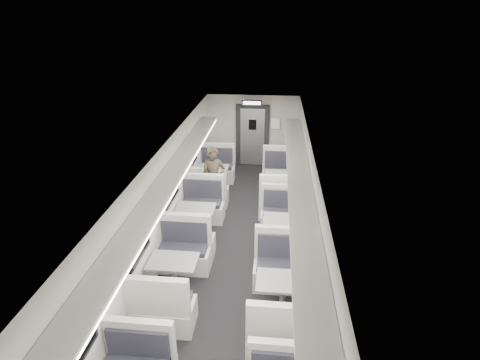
% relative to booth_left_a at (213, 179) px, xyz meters
% --- Properties ---
extents(room, '(3.24, 12.24, 2.64)m').
position_rel_booth_left_a_xyz_m(room, '(1.00, -3.73, 0.81)').
color(room, black).
rests_on(room, ground).
extents(booth_left_a, '(1.07, 2.18, 1.17)m').
position_rel_booth_left_a_xyz_m(booth_left_a, '(0.00, 0.00, 0.00)').
color(booth_left_a, '#B2B1A8').
rests_on(booth_left_a, room).
extents(booth_left_b, '(1.08, 2.20, 1.17)m').
position_rel_booth_left_a_xyz_m(booth_left_b, '(0.00, -2.43, 0.00)').
color(booth_left_b, '#B2B1A8').
rests_on(booth_left_b, room).
extents(booth_left_c, '(1.07, 2.17, 1.16)m').
position_rel_booth_left_a_xyz_m(booth_left_c, '(0.00, -4.41, -0.00)').
color(booth_left_c, '#B2B1A8').
rests_on(booth_left_c, room).
extents(booth_right_a, '(1.16, 2.35, 1.25)m').
position_rel_booth_left_a_xyz_m(booth_right_a, '(2.00, -0.41, 0.03)').
color(booth_right_a, '#B2B1A8').
rests_on(booth_right_a, room).
extents(booth_right_b, '(1.03, 2.09, 1.12)m').
position_rel_booth_left_a_xyz_m(booth_right_b, '(2.00, -2.67, -0.02)').
color(booth_right_b, '#B2B1A8').
rests_on(booth_right_b, room).
extents(booth_right_c, '(1.10, 2.22, 1.19)m').
position_rel_booth_left_a_xyz_m(booth_right_c, '(2.00, -4.79, 0.01)').
color(booth_right_c, '#B2B1A8').
rests_on(booth_right_c, room).
extents(passenger, '(0.70, 0.52, 1.76)m').
position_rel_booth_left_a_xyz_m(passenger, '(0.21, -1.08, 0.49)').
color(passenger, black).
rests_on(passenger, room).
extents(window_a, '(0.02, 1.18, 0.84)m').
position_rel_booth_left_a_xyz_m(window_a, '(-0.49, -0.33, 0.96)').
color(window_a, black).
rests_on(window_a, room).
extents(window_b, '(0.02, 1.18, 0.84)m').
position_rel_booth_left_a_xyz_m(window_b, '(-0.49, -2.53, 0.96)').
color(window_b, black).
rests_on(window_b, room).
extents(window_c, '(0.02, 1.18, 0.84)m').
position_rel_booth_left_a_xyz_m(window_c, '(-0.49, -4.73, 0.96)').
color(window_c, black).
rests_on(window_c, room).
extents(window_d, '(0.02, 1.18, 0.84)m').
position_rel_booth_left_a_xyz_m(window_d, '(-0.49, -6.93, 0.96)').
color(window_d, black).
rests_on(window_d, room).
extents(luggage_rack_left, '(0.46, 10.40, 0.09)m').
position_rel_booth_left_a_xyz_m(luggage_rack_left, '(-0.24, -4.03, 1.53)').
color(luggage_rack_left, '#B2B1A8').
rests_on(luggage_rack_left, room).
extents(luggage_rack_right, '(0.46, 10.40, 0.09)m').
position_rel_booth_left_a_xyz_m(luggage_rack_right, '(2.24, -4.03, 1.53)').
color(luggage_rack_right, '#B2B1A8').
rests_on(luggage_rack_right, room).
extents(vestibule_door, '(1.10, 0.13, 2.10)m').
position_rel_booth_left_a_xyz_m(vestibule_door, '(1.00, 2.20, 0.65)').
color(vestibule_door, black).
rests_on(vestibule_door, room).
extents(exit_sign, '(0.62, 0.12, 0.16)m').
position_rel_booth_left_a_xyz_m(exit_sign, '(1.00, 1.72, 1.89)').
color(exit_sign, black).
rests_on(exit_sign, room).
extents(wall_notice, '(0.32, 0.02, 0.40)m').
position_rel_booth_left_a_xyz_m(wall_notice, '(1.75, 2.19, 1.11)').
color(wall_notice, white).
rests_on(wall_notice, room).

